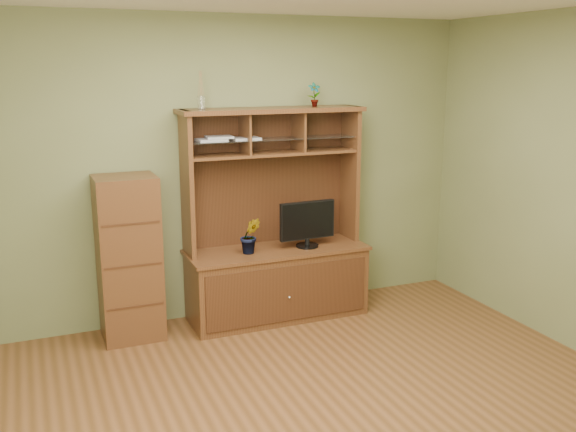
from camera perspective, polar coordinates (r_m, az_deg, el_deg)
room at (r=4.00m, az=4.15°, el=0.07°), size 4.54×4.04×2.74m
media_hutch at (r=5.86m, az=-1.08°, el=-4.02°), size 1.66×0.61×1.90m
monitor at (r=5.79m, az=1.74°, el=-0.64°), size 0.53×0.20×0.42m
orchid_plant at (r=5.61m, az=-3.37°, el=-1.75°), size 0.20×0.18×0.32m
top_plant at (r=5.83m, az=2.34°, el=10.74°), size 0.12×0.09×0.21m
reed_diffuser at (r=5.47m, az=-7.73°, el=10.66°), size 0.06×0.06×0.32m
magazines at (r=5.56m, az=-5.64°, el=6.87°), size 0.55×0.20×0.04m
side_cabinet at (r=5.51m, az=-13.96°, el=-3.66°), size 0.50×0.45×1.39m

